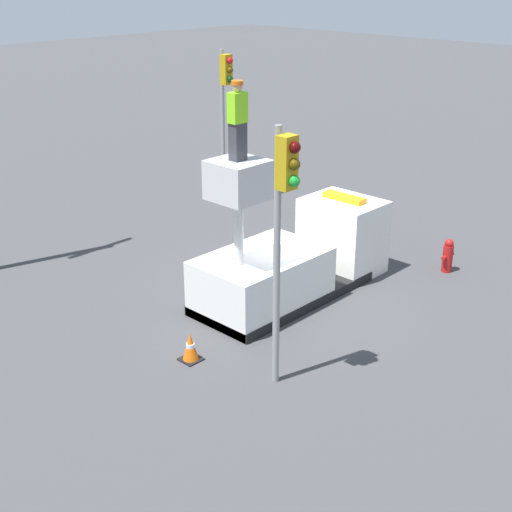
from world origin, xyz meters
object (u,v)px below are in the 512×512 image
traffic_light_pole (283,210)px  traffic_light_across (225,96)px  bucket_truck (293,260)px  worker (238,121)px  fire_hydrant (448,256)px  traffic_cone_rear (190,347)px

traffic_light_pole → traffic_light_across: traffic_light_pole is taller
bucket_truck → traffic_light_pole: (-3.43, -2.66, 2.85)m
worker → traffic_light_across: 9.27m
bucket_truck → fire_hydrant: bucket_truck is taller
bucket_truck → traffic_light_across: bearing=58.1°
bucket_truck → traffic_light_pole: size_ratio=1.07×
fire_hydrant → bucket_truck: bearing=151.2°
bucket_truck → traffic_cone_rear: bearing=-171.2°
traffic_cone_rear → worker: bearing=16.6°
fire_hydrant → traffic_cone_rear: bearing=169.0°
traffic_light_pole → traffic_light_across: (7.67, 9.49, -0.03)m
traffic_light_pole → traffic_cone_rear: 4.07m
worker → traffic_light_pole: bearing=-119.1°
traffic_cone_rear → traffic_light_across: bearing=41.8°
traffic_light_pole → fire_hydrant: traffic_light_pole is taller
worker → fire_hydrant: 7.70m
traffic_light_pole → fire_hydrant: size_ratio=5.53×
traffic_light_across → traffic_cone_rear: bearing=-138.2°
traffic_light_across → fire_hydrant: 9.61m
bucket_truck → traffic_light_across: traffic_light_across is taller
traffic_light_across → traffic_cone_rear: traffic_light_across is taller
worker → fire_hydrant: (5.97, -2.21, -4.34)m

